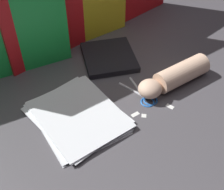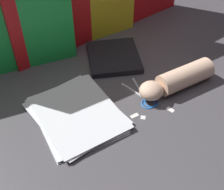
{
  "view_description": "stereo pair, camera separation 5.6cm",
  "coord_description": "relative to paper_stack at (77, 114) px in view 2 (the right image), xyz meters",
  "views": [
    {
      "loc": [
        -0.42,
        -0.66,
        0.82
      ],
      "look_at": [
        0.05,
        -0.04,
        0.06
      ],
      "focal_mm": 50.0,
      "sensor_mm": 36.0,
      "label": 1
    },
    {
      "loc": [
        -0.37,
        -0.69,
        0.82
      ],
      "look_at": [
        0.05,
        -0.04,
        0.06
      ],
      "focal_mm": 50.0,
      "sensor_mm": 36.0,
      "label": 2
    }
  ],
  "objects": [
    {
      "name": "book_closed",
      "position": [
        0.29,
        0.2,
        0.0
      ],
      "size": [
        0.28,
        0.29,
        0.02
      ],
      "color": "black",
      "rests_on": "ground_plane"
    },
    {
      "name": "paper_scrap_near",
      "position": [
        0.19,
        -0.13,
        -0.01
      ],
      "size": [
        0.02,
        0.02,
        0.0
      ],
      "color": "white",
      "rests_on": "ground_plane"
    },
    {
      "name": "paper_scrap_mid",
      "position": [
        0.17,
        -0.11,
        -0.01
      ],
      "size": [
        0.03,
        0.02,
        0.0
      ],
      "color": "white",
      "rests_on": "ground_plane"
    },
    {
      "name": "paper_scrap_far",
      "position": [
        0.3,
        -0.16,
        -0.01
      ],
      "size": [
        0.02,
        0.03,
        0.0
      ],
      "color": "white",
      "rests_on": "ground_plane"
    },
    {
      "name": "paper_stack",
      "position": [
        0.0,
        0.0,
        0.0
      ],
      "size": [
        0.29,
        0.34,
        0.02
      ],
      "color": "white",
      "rests_on": "ground_plane"
    },
    {
      "name": "ground_plane",
      "position": [
        0.08,
        0.01,
        -0.01
      ],
      "size": [
        6.0,
        6.0,
        0.0
      ],
      "primitive_type": "plane",
      "color": "#4C494F"
    },
    {
      "name": "hand_forearm",
      "position": [
        0.39,
        -0.08,
        0.03
      ],
      "size": [
        0.32,
        0.1,
        0.08
      ],
      "color": "beige",
      "rests_on": "ground_plane"
    },
    {
      "name": "scissors",
      "position": [
        0.25,
        -0.06,
        -0.0
      ],
      "size": [
        0.08,
        0.18,
        0.01
      ],
      "color": "silver",
      "rests_on": "ground_plane"
    }
  ]
}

